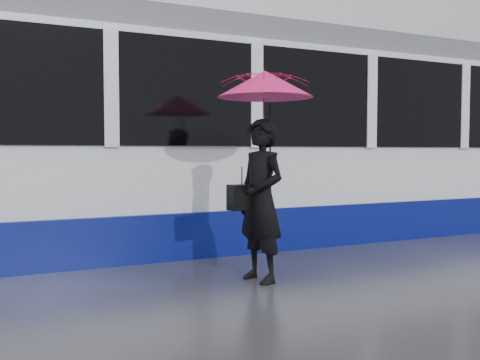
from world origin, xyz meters
TOP-DOWN VIEW (x-y plane):
  - ground at (0.00, 0.00)m, footprint 90.00×90.00m
  - rails at (0.00, 2.50)m, footprint 34.00×1.51m
  - tram at (1.90, 2.50)m, footprint 26.00×2.56m
  - woman at (0.70, -0.19)m, footprint 0.56×0.73m
  - umbrella at (0.75, -0.19)m, footprint 1.25×1.25m
  - handbag at (0.48, -0.17)m, footprint 0.34×0.21m

SIDE VIEW (x-z plane):
  - ground at x=0.00m, z-range 0.00..0.00m
  - rails at x=0.00m, z-range 0.00..0.02m
  - woman at x=0.70m, z-range 0.00..1.78m
  - handbag at x=0.48m, z-range 0.71..1.16m
  - tram at x=1.90m, z-range -0.04..3.31m
  - umbrella at x=0.75m, z-range 1.35..2.55m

